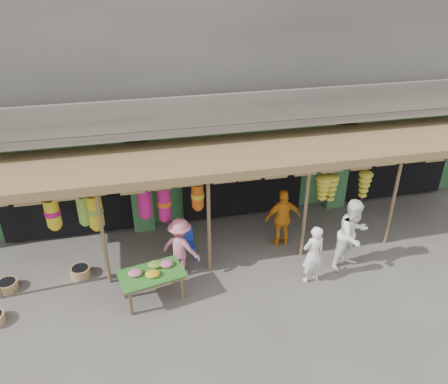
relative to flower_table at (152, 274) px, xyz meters
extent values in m
plane|color=#514C47|center=(2.99, 0.99, -0.70)|extent=(80.00, 80.00, 0.00)
cube|color=gray|center=(2.99, 5.99, 4.30)|extent=(16.00, 6.00, 4.00)
cube|color=#2D6033|center=(2.99, 6.14, 0.80)|extent=(16.00, 5.70, 3.00)
cube|color=gray|center=(2.99, 2.64, 2.50)|extent=(16.00, 0.90, 0.22)
cube|color=gray|center=(2.99, 2.24, 3.00)|extent=(16.00, 0.10, 0.80)
cube|color=#2D6033|center=(2.99, 3.04, 2.15)|extent=(16.00, 0.35, 0.35)
cube|color=yellow|center=(-2.01, 2.96, 2.05)|extent=(1.70, 0.06, 0.55)
cube|color=#B21414|center=(-2.01, 2.92, 2.05)|extent=(1.30, 0.02, 0.30)
cube|color=black|center=(-2.01, 3.99, 0.65)|extent=(3.60, 2.00, 2.50)
cube|color=black|center=(2.99, 3.99, 0.65)|extent=(3.60, 2.00, 2.50)
cube|color=black|center=(7.99, 3.99, 0.65)|extent=(3.60, 2.00, 2.50)
cube|color=#2D6033|center=(-0.01, 3.04, 0.80)|extent=(0.60, 0.35, 3.00)
cube|color=#2D6033|center=(5.99, 3.04, 0.80)|extent=(0.60, 0.35, 3.00)
cylinder|color=brown|center=(-1.01, 0.79, 0.60)|extent=(0.09, 0.09, 2.60)
cylinder|color=brown|center=(1.49, 0.79, 0.60)|extent=(0.09, 0.09, 2.60)
cylinder|color=brown|center=(3.99, 0.79, 0.60)|extent=(0.09, 0.09, 2.60)
cylinder|color=brown|center=(6.49, 0.79, 0.60)|extent=(0.09, 0.09, 2.60)
cylinder|color=brown|center=(2.74, 0.79, 1.80)|extent=(12.90, 0.08, 0.08)
cylinder|color=brown|center=(-0.01, 1.19, 1.65)|extent=(5.50, 0.06, 0.06)
cube|color=brown|center=(2.99, 1.89, 1.98)|extent=(14.00, 2.70, 0.22)
cube|color=brown|center=(-0.53, -0.44, -0.38)|extent=(0.08, 0.08, 0.64)
cube|color=brown|center=(0.64, -0.19, -0.38)|extent=(0.08, 0.08, 0.64)
cube|color=brown|center=(-0.66, 0.14, -0.38)|extent=(0.08, 0.08, 0.64)
cube|color=brown|center=(0.51, 0.39, -0.38)|extent=(0.08, 0.08, 0.64)
cube|color=brown|center=(-0.01, -0.03, -0.02)|extent=(1.53, 1.07, 0.06)
cube|color=#26661E|center=(-0.01, -0.03, 0.03)|extent=(1.59, 1.13, 0.03)
ellipsoid|color=#D76B84|center=(-0.37, 0.00, 0.10)|extent=(0.33, 0.28, 0.14)
ellipsoid|color=gold|center=(0.01, -0.12, 0.10)|extent=(0.33, 0.28, 0.14)
ellipsoid|color=#D76B84|center=(0.35, 0.17, 0.10)|extent=(0.33, 0.28, 0.14)
ellipsoid|color=#74A637|center=(0.09, 0.20, 0.10)|extent=(0.33, 0.28, 0.14)
cylinder|color=#1A3BAB|center=(0.82, 1.13, -0.50)|extent=(0.04, 0.04, 0.39)
cylinder|color=#1A3BAB|center=(1.17, 1.15, -0.50)|extent=(0.04, 0.04, 0.39)
cylinder|color=#1A3BAB|center=(0.81, 1.48, -0.50)|extent=(0.04, 0.04, 0.39)
cylinder|color=#1A3BAB|center=(1.16, 1.50, -0.50)|extent=(0.04, 0.04, 0.39)
cube|color=#1A3BAB|center=(0.99, 1.31, -0.29)|extent=(0.42, 0.42, 0.05)
cube|color=#1A3BAB|center=(0.98, 1.51, -0.06)|extent=(0.41, 0.06, 0.44)
cylinder|color=brown|center=(-3.41, 1.10, -0.60)|extent=(0.60, 0.60, 0.20)
cylinder|color=#9A6A48|center=(-1.72, 1.23, -0.59)|extent=(0.58, 0.58, 0.23)
imported|color=white|center=(3.82, -0.24, 0.08)|extent=(0.61, 0.45, 1.56)
imported|color=white|center=(4.99, 0.06, 0.27)|extent=(1.13, 1.00, 1.93)
imported|color=orange|center=(3.63, 1.37, 0.15)|extent=(1.00, 0.43, 1.70)
imported|color=#D26F84|center=(0.77, 0.76, 0.08)|extent=(1.16, 1.07, 1.57)
camera|label=1|loc=(-0.16, -8.01, 6.38)|focal=35.00mm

